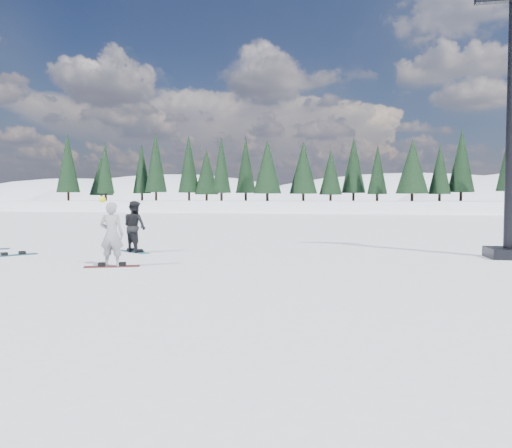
% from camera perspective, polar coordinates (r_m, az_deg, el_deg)
% --- Properties ---
extents(ground, '(420.00, 420.00, 0.00)m').
position_cam_1_polar(ground, '(16.32, -19.32, -3.92)').
color(ground, white).
rests_on(ground, ground).
extents(alpine_backdrop, '(412.50, 227.00, 53.20)m').
position_cam_1_polar(alpine_backdrop, '(204.39, 7.94, -1.49)').
color(alpine_backdrop, white).
rests_on(alpine_backdrop, ground).
extents(lift_tower, '(2.43, 1.41, 8.80)m').
position_cam_1_polar(lift_tower, '(17.81, 27.26, 8.03)').
color(lift_tower, black).
rests_on(lift_tower, ground).
extents(snowboarder_woman, '(0.73, 0.54, 1.97)m').
position_cam_1_polar(snowboarder_woman, '(14.35, -16.18, -1.11)').
color(snowboarder_woman, gray).
rests_on(snowboarder_woman, ground).
extents(snowboarder_man, '(1.10, 1.01, 1.82)m').
position_cam_1_polar(snowboarder_man, '(18.02, -13.71, -0.29)').
color(snowboarder_man, black).
rests_on(snowboarder_man, ground).
extents(snowboard_woman, '(1.49, 0.85, 0.03)m').
position_cam_1_polar(snowboard_woman, '(14.44, -16.11, -4.69)').
color(snowboard_woman, maroon).
rests_on(snowboard_woman, ground).
extents(snowboard_man, '(1.42, 1.04, 0.03)m').
position_cam_1_polar(snowboard_man, '(18.09, -13.67, -3.12)').
color(snowboard_man, teal).
rests_on(snowboard_man, ground).
extents(snowboard_loose_a, '(1.08, 1.40, 0.03)m').
position_cam_1_polar(snowboard_loose_a, '(18.44, -25.98, -3.22)').
color(snowboard_loose_a, '#16697C').
rests_on(snowboard_loose_a, ground).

